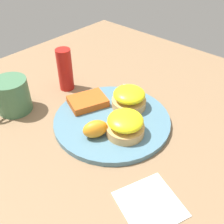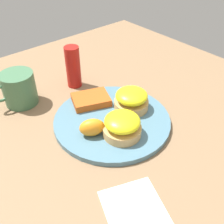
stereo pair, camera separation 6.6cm
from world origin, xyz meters
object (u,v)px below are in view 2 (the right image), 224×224
Objects in this scene: orange_wedge at (92,127)px; sandwich_benedict_left at (122,125)px; hashbrown_patty at (90,100)px; sandwich_benedict_right at (130,99)px; condiment_bottle at (73,67)px; cup at (19,89)px; fork at (127,106)px.

sandwich_benedict_left is at bearing 140.00° from orange_wedge.
orange_wedge is (0.07, 0.11, 0.01)m from hashbrown_patty.
sandwich_benedict_right is 0.21m from condiment_bottle.
orange_wedge is at bearing 65.56° from condiment_bottle.
cup is (0.12, -0.30, 0.01)m from sandwich_benedict_left.
sandwich_benedict_right is at bearing -171.90° from orange_wedge.
orange_wedge is at bearing 10.57° from fork.
condiment_bottle is at bearing -79.23° from sandwich_benedict_right.
sandwich_benedict_right is at bearing 129.56° from hashbrown_patty.
fork is at bearing -140.09° from sandwich_benedict_left.
sandwich_benedict_left is 0.76× the size of cup.
condiment_bottle reaches higher than hashbrown_patty.
condiment_bottle is at bearing -103.96° from hashbrown_patty.
cup is (0.06, -0.25, 0.01)m from orange_wedge.
sandwich_benedict_right is at bearing 100.77° from condiment_bottle.
hashbrown_patty is at bearing -97.07° from sandwich_benedict_left.
orange_wedge is at bearing -40.00° from sandwich_benedict_left.
fork is (-0.07, 0.08, -0.01)m from hashbrown_patty.
hashbrown_patty is 0.13m from condiment_bottle.
fork is 1.55× the size of condiment_bottle.
cup is at bearing -48.02° from sandwich_benedict_right.
condiment_bottle is at bearing -114.44° from orange_wedge.
sandwich_benedict_right is 0.76× the size of cup.
sandwich_benedict_left is at bearing 111.74° from cup.
sandwich_benedict_right is 0.03m from fork.
sandwich_benedict_left is 0.72× the size of condiment_bottle.
sandwich_benedict_right reaches higher than fork.
hashbrown_patty is 1.65× the size of orange_wedge.
sandwich_benedict_left is at bearing 36.64° from sandwich_benedict_right.
sandwich_benedict_right reaches higher than orange_wedge.
sandwich_benedict_left is 0.93× the size of hashbrown_patty.
hashbrown_patty is 0.10m from fork.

